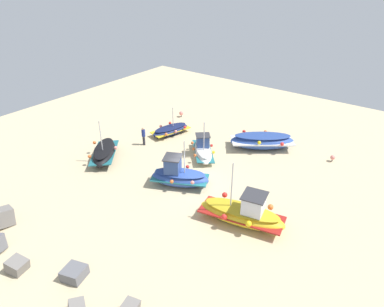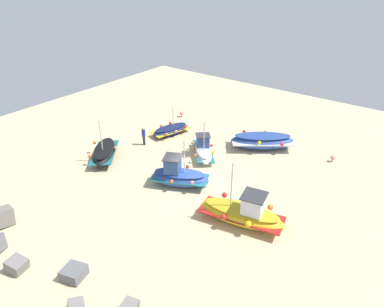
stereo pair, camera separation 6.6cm
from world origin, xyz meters
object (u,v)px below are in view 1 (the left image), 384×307
at_px(fishing_boat_4, 262,141).
at_px(fishing_boat_5, 171,130).
at_px(fishing_boat_3, 179,176).
at_px(mooring_buoy_0, 181,113).
at_px(fishing_boat_0, 203,149).
at_px(person_walking, 144,135).
at_px(mooring_buoy_1, 333,158).
at_px(fishing_boat_2, 104,153).
at_px(fishing_boat_1, 243,213).

distance_m(fishing_boat_4, fishing_boat_5, 8.45).
xyz_separation_m(fishing_boat_3, mooring_buoy_0, (7.72, -9.96, -0.34)).
height_order(fishing_boat_3, fishing_boat_5, fishing_boat_3).
distance_m(fishing_boat_5, mooring_buoy_0, 4.22).
bearing_deg(fishing_boat_0, person_walking, 63.91).
bearing_deg(fishing_boat_4, fishing_boat_0, -164.75).
bearing_deg(person_walking, mooring_buoy_1, 129.37).
bearing_deg(person_walking, fishing_boat_2, 1.56).
relative_size(fishing_boat_2, fishing_boat_5, 1.10).
xyz_separation_m(fishing_boat_3, person_walking, (6.40, -3.06, 0.21)).
distance_m(fishing_boat_3, fishing_boat_4, 8.96).
distance_m(fishing_boat_5, mooring_buoy_1, 14.20).
xyz_separation_m(fishing_boat_2, fishing_boat_5, (-1.23, -6.83, -0.18)).
bearing_deg(fishing_boat_5, fishing_boat_3, 58.93).
xyz_separation_m(fishing_boat_1, fishing_boat_4, (3.62, -9.62, -0.02)).
bearing_deg(fishing_boat_5, person_walking, 6.35).
distance_m(fishing_boat_1, fishing_boat_4, 10.28).
bearing_deg(fishing_boat_3, mooring_buoy_1, -153.62).
distance_m(fishing_boat_0, fishing_boat_5, 5.04).
xyz_separation_m(fishing_boat_0, person_walking, (5.24, 1.51, 0.39)).
bearing_deg(fishing_boat_3, fishing_boat_5, -71.83).
bearing_deg(mooring_buoy_1, fishing_boat_5, 15.77).
relative_size(fishing_boat_2, fishing_boat_3, 0.99).
distance_m(fishing_boat_2, person_walking, 3.85).
xyz_separation_m(fishing_boat_0, mooring_buoy_1, (-8.87, -5.41, -0.20)).
relative_size(fishing_boat_0, fishing_boat_5, 1.00).
distance_m(fishing_boat_1, fishing_boat_2, 12.90).
height_order(fishing_boat_4, fishing_boat_5, fishing_boat_5).
distance_m(fishing_boat_3, mooring_buoy_0, 12.60).
bearing_deg(fishing_boat_2, fishing_boat_3, -123.83).
distance_m(fishing_boat_4, mooring_buoy_0, 9.90).
xyz_separation_m(fishing_boat_0, fishing_boat_5, (4.79, -1.56, -0.15)).
relative_size(fishing_boat_1, person_walking, 3.40).
distance_m(fishing_boat_5, person_walking, 3.15).
distance_m(fishing_boat_0, person_walking, 5.47).
bearing_deg(fishing_boat_0, fishing_boat_4, -80.38).
relative_size(fishing_boat_0, fishing_boat_1, 0.72).
bearing_deg(mooring_buoy_0, fishing_boat_3, 127.80).
distance_m(fishing_boat_1, fishing_boat_3, 5.79).
bearing_deg(mooring_buoy_1, fishing_boat_4, 12.82).
bearing_deg(fishing_boat_3, fishing_boat_1, 145.01).
distance_m(fishing_boat_1, fishing_boat_5, 13.63).
height_order(fishing_boat_2, mooring_buoy_0, fishing_boat_2).
height_order(fishing_boat_0, fishing_boat_3, fishing_boat_3).
height_order(fishing_boat_3, fishing_boat_4, fishing_boat_3).
relative_size(fishing_boat_1, mooring_buoy_0, 9.16).
bearing_deg(fishing_boat_1, person_walking, 150.36).
bearing_deg(fishing_boat_4, mooring_buoy_1, -23.75).
xyz_separation_m(fishing_boat_2, fishing_boat_3, (-7.18, -0.69, 0.15)).
distance_m(fishing_boat_3, mooring_buoy_1, 12.63).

